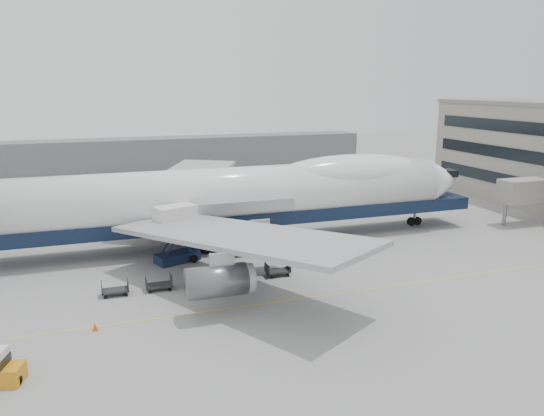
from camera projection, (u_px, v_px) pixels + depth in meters
name	position (u px, v px, depth m)	size (l,w,h in m)	color
ground	(261.00, 278.00, 50.61)	(260.00, 260.00, 0.00)	gray
apron_line	(283.00, 301.00, 45.08)	(60.00, 0.15, 0.01)	gold
hangar	(113.00, 156.00, 111.08)	(110.00, 8.00, 7.00)	slate
airliner	(234.00, 196.00, 60.59)	(67.00, 55.30, 19.98)	white
catering_truck	(176.00, 230.00, 54.48)	(4.89, 4.04, 5.98)	#162244
traffic_cone	(95.00, 327.00, 39.64)	(0.43, 0.43, 0.63)	#DB470B
dolly_0	(115.00, 290.00, 46.25)	(2.30, 1.35, 1.30)	#2D2D30
dolly_1	(159.00, 284.00, 47.45)	(2.30, 1.35, 1.30)	#2D2D30
dolly_2	(200.00, 279.00, 48.65)	(2.30, 1.35, 1.30)	#2D2D30
dolly_3	(240.00, 275.00, 49.86)	(2.30, 1.35, 1.30)	#2D2D30
dolly_4	(278.00, 270.00, 51.06)	(2.30, 1.35, 1.30)	#2D2D30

